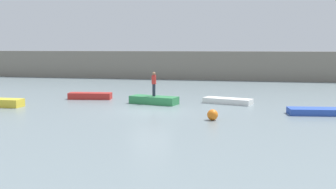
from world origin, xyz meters
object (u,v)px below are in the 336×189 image
(rowboat_green, at_px, (154,100))
(mooring_buoy, at_px, (213,115))
(person_red_shirt, at_px, (154,83))
(rowboat_red, at_px, (90,96))
(rowboat_white, at_px, (228,101))
(rowboat_yellow, at_px, (1,103))
(rowboat_blue, at_px, (316,111))

(rowboat_green, distance_m, mooring_buoy, 7.29)
(person_red_shirt, height_order, mooring_buoy, person_red_shirt)
(rowboat_red, relative_size, mooring_buoy, 5.42)
(rowboat_red, height_order, mooring_buoy, mooring_buoy)
(rowboat_green, xyz_separation_m, mooring_buoy, (4.76, -5.53, 0.03))
(rowboat_red, distance_m, rowboat_white, 10.62)
(rowboat_yellow, distance_m, rowboat_red, 6.63)
(person_red_shirt, bearing_deg, rowboat_blue, -12.56)
(rowboat_yellow, xyz_separation_m, rowboat_red, (4.29, 5.06, -0.03))
(rowboat_yellow, bearing_deg, person_red_shirt, 19.53)
(rowboat_green, xyz_separation_m, rowboat_white, (5.12, 1.23, -0.08))
(rowboat_red, height_order, rowboat_green, rowboat_green)
(rowboat_green, bearing_deg, rowboat_blue, 0.05)
(mooring_buoy, bearing_deg, rowboat_white, 86.99)
(rowboat_green, height_order, rowboat_blue, rowboat_green)
(rowboat_white, xyz_separation_m, mooring_buoy, (-0.36, -6.76, 0.11))
(rowboat_yellow, height_order, rowboat_white, rowboat_yellow)
(rowboat_green, relative_size, rowboat_blue, 1.06)
(person_red_shirt, bearing_deg, rowboat_yellow, -160.09)
(rowboat_green, xyz_separation_m, person_red_shirt, (0.00, 0.00, 1.24))
(rowboat_yellow, distance_m, person_red_shirt, 10.49)
(mooring_buoy, bearing_deg, rowboat_green, 130.74)
(rowboat_green, distance_m, person_red_shirt, 1.24)
(rowboat_yellow, distance_m, mooring_buoy, 14.69)
(person_red_shirt, bearing_deg, rowboat_red, 164.64)
(rowboat_yellow, relative_size, rowboat_red, 0.92)
(rowboat_blue, relative_size, mooring_buoy, 5.32)
(rowboat_green, relative_size, mooring_buoy, 5.66)
(rowboat_yellow, bearing_deg, rowboat_blue, 2.97)
(mooring_buoy, bearing_deg, rowboat_red, 145.56)
(rowboat_red, height_order, rowboat_blue, rowboat_red)
(person_red_shirt, relative_size, mooring_buoy, 2.86)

